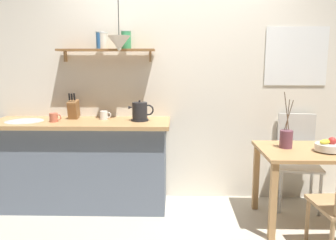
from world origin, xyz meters
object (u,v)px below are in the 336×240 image
coffee_mug_by_sink (54,117)px  knife_block (74,109)px  dining_chair_far (297,156)px  fruit_bowl (328,146)px  dining_table (313,162)px  twig_vase (286,139)px  coffee_mug_spare (104,115)px  pendant_lamp (119,43)px  electric_kettle (140,112)px

coffee_mug_by_sink → knife_block: bearing=54.4°
dining_chair_far → fruit_bowl: (0.08, -0.53, 0.24)m
dining_table → twig_vase: twig_vase is taller
coffee_mug_spare → pendant_lamp: bearing=-28.1°
knife_block → dining_table: bearing=-11.0°
coffee_mug_spare → twig_vase: bearing=-11.5°
coffee_mug_spare → knife_block: bearing=174.6°
twig_vase → pendant_lamp: (-1.60, 0.26, 0.89)m
dining_chair_far → knife_block: knife_block is taller
twig_vase → electric_kettle: bearing=168.5°
coffee_mug_spare → pendant_lamp: pendant_lamp is taller
dining_table → pendant_lamp: (-1.84, 0.32, 1.10)m
dining_table → coffee_mug_by_sink: (-2.51, 0.26, 0.36)m
twig_vase → coffee_mug_spare: size_ratio=4.32×
electric_kettle → knife_block: 0.73m
fruit_bowl → coffee_mug_spare: size_ratio=1.90×
twig_vase → knife_block: twig_vase is taller
electric_kettle → knife_block: bearing=171.2°
twig_vase → knife_block: size_ratio=1.91×
coffee_mug_by_sink → pendant_lamp: (0.67, 0.06, 0.73)m
knife_block → electric_kettle: bearing=-8.8°
dining_table → coffee_mug_spare: bearing=168.2°
dining_chair_far → electric_kettle: 1.73m
fruit_bowl → coffee_mug_by_sink: coffee_mug_by_sink is taller
twig_vase → pendant_lamp: pendant_lamp is taller
pendant_lamp → coffee_mug_by_sink: bearing=-174.6°
twig_vase → pendant_lamp: 1.85m
dining_chair_far → coffee_mug_by_sink: size_ratio=8.03×
coffee_mug_by_sink → pendant_lamp: bearing=5.4°
fruit_bowl → pendant_lamp: pendant_lamp is taller
electric_kettle → knife_block: (-0.72, 0.11, 0.01)m
dining_chair_far → pendant_lamp: pendant_lamp is taller
dining_table → twig_vase: bearing=165.9°
knife_block → coffee_mug_by_sink: knife_block is taller
fruit_bowl → coffee_mug_spare: coffee_mug_spare is taller
coffee_mug_by_sink → pendant_lamp: 0.99m
electric_kettle → coffee_mug_spare: (-0.39, 0.08, -0.05)m
electric_kettle → coffee_mug_spare: 0.40m
knife_block → coffee_mug_spare: size_ratio=2.26×
coffee_mug_by_sink → coffee_mug_spare: size_ratio=0.99×
coffee_mug_by_sink → coffee_mug_spare: (0.47, 0.17, -0.00)m
dining_chair_far → pendant_lamp: 2.20m
fruit_bowl → coffee_mug_spare: 2.20m
twig_vase → coffee_mug_spare: bearing=168.5°
electric_kettle → pendant_lamp: (-0.19, -0.02, 0.69)m
twig_vase → electric_kettle: (-1.41, 0.29, 0.21)m
coffee_mug_spare → pendant_lamp: 0.77m
coffee_mug_by_sink → dining_table: bearing=-5.9°
coffee_mug_by_sink → coffee_mug_spare: coffee_mug_by_sink is taller
fruit_bowl → pendant_lamp: bearing=168.3°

